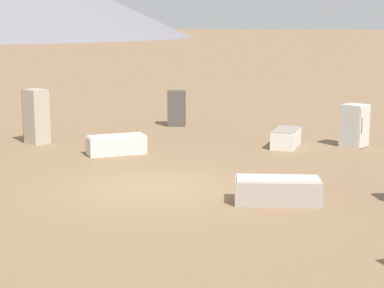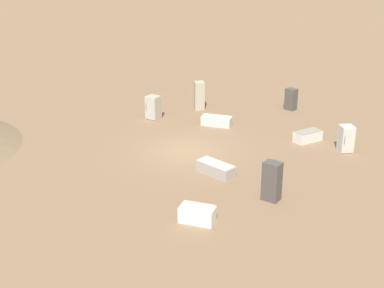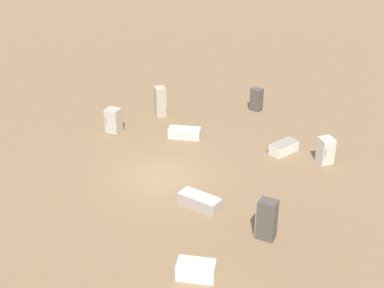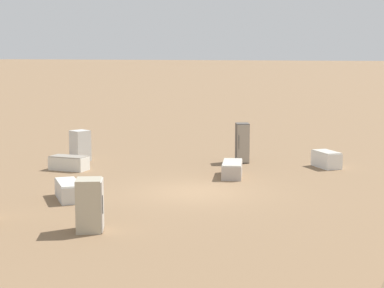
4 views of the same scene
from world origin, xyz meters
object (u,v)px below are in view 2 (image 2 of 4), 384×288
discarded_fridge_1 (216,169)px  discarded_fridge_2 (217,121)px  discarded_fridge_3 (271,181)px  discarded_fridge_0 (197,214)px  discarded_fridge_6 (199,95)px  discarded_fridge_7 (346,139)px  discarded_fridge_8 (308,136)px  discarded_fridge_5 (291,99)px  discarded_fridge_4 (153,107)px

discarded_fridge_1 → discarded_fridge_2: 7.05m
discarded_fridge_1 → discarded_fridge_3: 3.54m
discarded_fridge_0 → discarded_fridge_6: size_ratio=0.83×
discarded_fridge_1 → discarded_fridge_7: 7.67m
discarded_fridge_0 → discarded_fridge_2: discarded_fridge_0 is taller
discarded_fridge_0 → discarded_fridge_1: 4.69m
discarded_fridge_2 → discarded_fridge_7: 7.86m
discarded_fridge_3 → discarded_fridge_6: (13.15, -2.37, 0.04)m
discarded_fridge_3 → discarded_fridge_0: bearing=156.8°
discarded_fridge_0 → discarded_fridge_7: size_ratio=1.08×
discarded_fridge_0 → discarded_fridge_7: bearing=-27.3°
discarded_fridge_7 → discarded_fridge_0: bearing=36.0°
discarded_fridge_3 → discarded_fridge_1: bearing=76.6°
discarded_fridge_1 → discarded_fridge_8: size_ratio=1.25×
discarded_fridge_6 → discarded_fridge_1: bearing=-94.3°
discarded_fridge_2 → discarded_fridge_0: bearing=12.8°
discarded_fridge_5 → discarded_fridge_7: discarded_fridge_5 is taller
discarded_fridge_0 → discarded_fridge_6: (13.69, -6.11, 0.57)m
discarded_fridge_6 → discarded_fridge_8: discarded_fridge_6 is taller
discarded_fridge_4 → discarded_fridge_6: (0.71, -3.46, 0.20)m
discarded_fridge_0 → discarded_fridge_2: size_ratio=0.86×
discarded_fridge_6 → discarded_fridge_7: 10.71m
discarded_fridge_5 → discarded_fridge_7: bearing=-32.3°
discarded_fridge_6 → discarded_fridge_4: bearing=-153.3°
discarded_fridge_2 → discarded_fridge_6: discarded_fridge_6 is taller
discarded_fridge_3 → discarded_fridge_7: size_ratio=1.25×
discarded_fridge_4 → discarded_fridge_5: (-1.76, -9.00, -0.02)m
discarded_fridge_1 → discarded_fridge_6: discarded_fridge_6 is taller
discarded_fridge_3 → discarded_fridge_7: bearing=-4.8°
discarded_fridge_2 → discarded_fridge_3: discarded_fridge_3 is taller
discarded_fridge_1 → discarded_fridge_5: bearing=16.1°
discarded_fridge_2 → discarded_fridge_8: 5.63m
discarded_fridge_2 → discarded_fridge_6: size_ratio=0.97×
discarded_fridge_0 → discarded_fridge_3: bearing=-39.5°
discarded_fridge_4 → discarded_fridge_5: discarded_fridge_4 is taller
discarded_fridge_4 → discarded_fridge_1: bearing=146.9°
discarded_fridge_5 → discarded_fridge_4: bearing=-123.1°
discarded_fridge_2 → discarded_fridge_6: bearing=-144.2°
discarded_fridge_7 → discarded_fridge_8: bearing=-48.1°
discarded_fridge_0 → discarded_fridge_4: (12.98, -2.65, 0.38)m
discarded_fridge_0 → discarded_fridge_8: 11.01m
discarded_fridge_5 → discarded_fridge_8: discarded_fridge_5 is taller
discarded_fridge_0 → discarded_fridge_4: 13.25m
discarded_fridge_5 → discarded_fridge_0: bearing=-68.1°
discarded_fridge_5 → discarded_fridge_6: bearing=-136.1°
discarded_fridge_0 → discarded_fridge_7: 11.01m
discarded_fridge_0 → discarded_fridge_4: bearing=30.8°
discarded_fridge_2 → discarded_fridge_4: (2.76, 3.08, 0.43)m
discarded_fridge_3 → discarded_fridge_7: (3.30, -6.58, -0.18)m
discarded_fridge_7 → discarded_fridge_5: bearing=-84.7°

